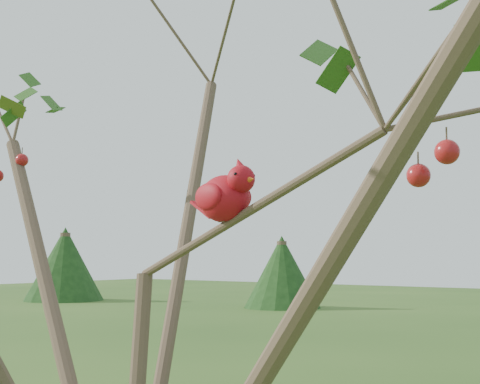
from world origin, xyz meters
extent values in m
sphere|color=#A61718|center=(0.65, 0.06, 2.16)|extent=(0.04, 0.04, 0.04)
sphere|color=#A61718|center=(0.51, 0.61, 2.50)|extent=(0.04, 0.04, 0.04)
sphere|color=#A61718|center=(0.59, 0.09, 2.12)|extent=(0.04, 0.04, 0.04)
sphere|color=#A61718|center=(-0.77, 0.28, 2.29)|extent=(0.04, 0.04, 0.04)
ellipsoid|color=red|center=(0.19, 0.08, 2.10)|extent=(0.14, 0.12, 0.10)
sphere|color=red|center=(0.24, 0.07, 2.14)|extent=(0.07, 0.07, 0.06)
cone|color=red|center=(0.24, 0.07, 2.17)|extent=(0.05, 0.04, 0.04)
cone|color=#D85914|center=(0.27, 0.06, 2.14)|extent=(0.03, 0.03, 0.02)
ellipsoid|color=black|center=(0.26, 0.06, 2.14)|extent=(0.02, 0.03, 0.03)
cube|color=red|center=(0.12, 0.10, 2.09)|extent=(0.08, 0.05, 0.04)
ellipsoid|color=red|center=(0.19, 0.12, 2.11)|extent=(0.09, 0.05, 0.06)
ellipsoid|color=red|center=(0.18, 0.05, 2.11)|extent=(0.09, 0.05, 0.06)
cylinder|color=#433024|center=(-12.99, 20.56, 1.26)|extent=(0.38, 0.38, 2.53)
cone|color=#163311|center=(-12.99, 20.56, 1.37)|extent=(2.95, 2.95, 2.74)
cylinder|color=#433024|center=(-22.97, 18.26, 1.49)|extent=(0.45, 0.45, 2.98)
cone|color=#163311|center=(-22.97, 18.26, 1.62)|extent=(3.48, 3.48, 3.23)
camera|label=1|loc=(1.01, -0.97, 1.99)|focal=50.00mm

